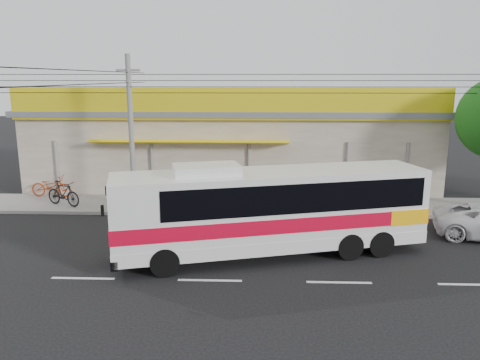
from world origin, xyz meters
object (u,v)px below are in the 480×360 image
object	(u,v)px
motorbike_red	(51,186)
coach_bus	(276,206)
motorbike_dark	(63,193)
utility_pole	(129,83)

from	to	relation	value
motorbike_red	coach_bus	bearing A→B (deg)	-118.80
motorbike_red	motorbike_dark	world-z (taller)	motorbike_dark
motorbike_red	utility_pole	xyz separation A→B (m)	(4.81, -1.85, 5.25)
coach_bus	motorbike_red	distance (m)	13.46
coach_bus	motorbike_red	xyz separation A→B (m)	(-11.27, 7.27, -1.09)
utility_pole	motorbike_dark	bearing A→B (deg)	177.02
motorbike_red	utility_pole	world-z (taller)	utility_pole
motorbike_dark	utility_pole	size ratio (longest dim) A/B	0.06
coach_bus	motorbike_dark	distance (m)	11.47
coach_bus	motorbike_red	world-z (taller)	coach_bus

